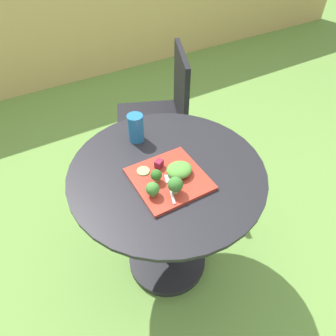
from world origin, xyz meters
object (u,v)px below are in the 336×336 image
salad_plate (169,179)px  drinking_glass (136,129)px  patio_chair (164,109)px  fork (170,186)px

salad_plate → drinking_glass: drinking_glass is taller
salad_plate → drinking_glass: size_ratio=2.14×
patio_chair → salad_plate: bearing=-117.7°
patio_chair → fork: patio_chair is taller
drinking_glass → fork: (-0.02, -0.35, -0.04)m
drinking_glass → fork: size_ratio=0.88×
patio_chair → fork: bearing=-117.6°
patio_chair → drinking_glass: patio_chair is taller
salad_plate → drinking_glass: (0.00, 0.30, 0.05)m
drinking_glass → fork: bearing=-93.5°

